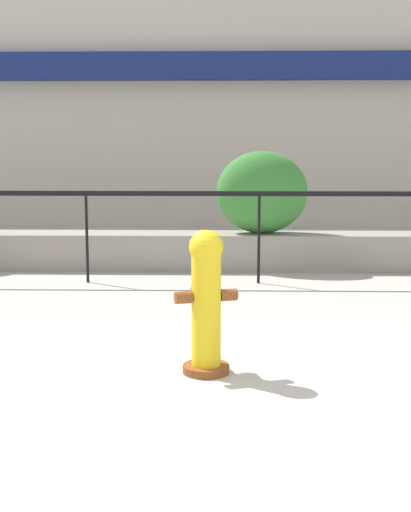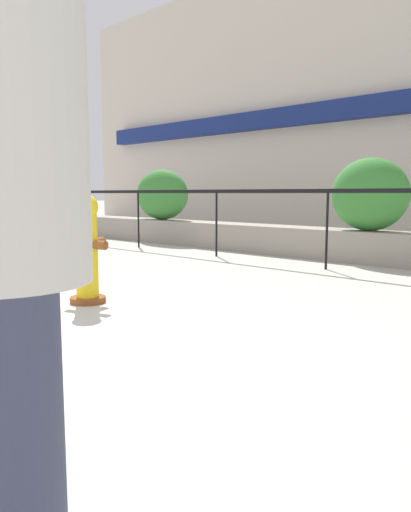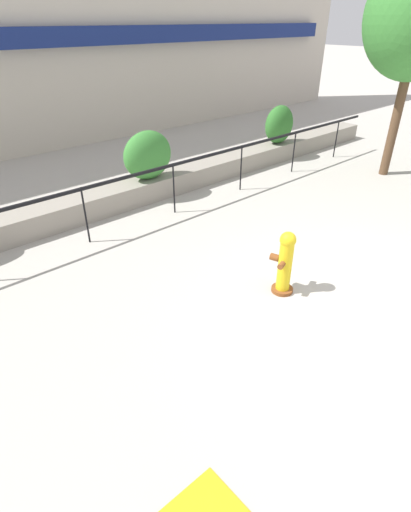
{
  "view_description": "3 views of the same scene",
  "coord_description": "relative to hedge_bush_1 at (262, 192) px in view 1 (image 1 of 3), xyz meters",
  "views": [
    {
      "loc": [
        -0.44,
        -3.87,
        1.67
      ],
      "look_at": [
        -0.61,
        2.85,
        0.65
      ],
      "focal_mm": 50.0,
      "sensor_mm": 36.0,
      "label": 1
    },
    {
      "loc": [
        3.67,
        -1.42,
        1.09
      ],
      "look_at": [
        -0.03,
        2.43,
        0.41
      ],
      "focal_mm": 35.0,
      "sensor_mm": 36.0,
      "label": 2
    },
    {
      "loc": [
        -5.03,
        -1.87,
        3.86
      ],
      "look_at": [
        -1.31,
        2.34,
        0.49
      ],
      "focal_mm": 28.0,
      "sensor_mm": 36.0,
      "label": 3
    }
  ],
  "objects": [
    {
      "name": "fire_hydrant",
      "position": [
        -0.66,
        -4.7,
        -0.52
      ],
      "size": [
        0.48,
        0.48,
        1.08
      ],
      "color": "brown",
      "rests_on": "ground"
    },
    {
      "name": "planter_wall_low",
      "position": [
        -0.09,
        0.0,
        -0.82
      ],
      "size": [
        18.0,
        0.7,
        0.5
      ],
      "primitive_type": "cube",
      "color": "gray",
      "rests_on": "ground"
    },
    {
      "name": "ground_plane",
      "position": [
        -0.09,
        -6.0,
        -1.07
      ],
      "size": [
        120.0,
        120.0,
        0.0
      ],
      "primitive_type": "plane",
      "color": "#B2ADA3"
    },
    {
      "name": "fence_railing_segment",
      "position": [
        -0.09,
        -1.1,
        -0.05
      ],
      "size": [
        15.0,
        0.05,
        1.15
      ],
      "color": "black",
      "rests_on": "ground"
    },
    {
      "name": "building_facade",
      "position": [
        -0.09,
        5.98,
        2.92
      ],
      "size": [
        30.0,
        1.36,
        8.0
      ],
      "color": "beige",
      "rests_on": "ground"
    },
    {
      "name": "hedge_bush_1",
      "position": [
        0.0,
        0.0,
        0.0
      ],
      "size": [
        1.26,
        0.7,
        1.14
      ],
      "primitive_type": "ellipsoid",
      "color": "#387F33",
      "rests_on": "planter_wall_low"
    }
  ]
}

